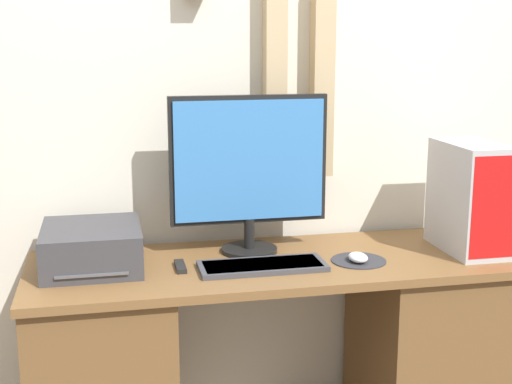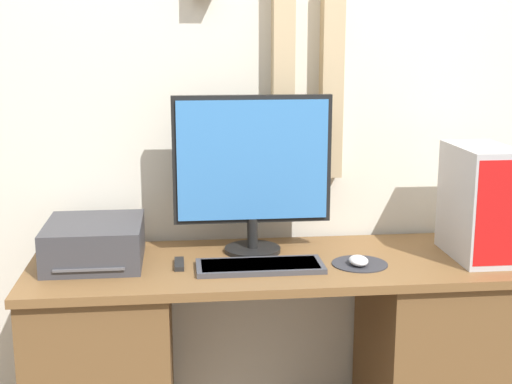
% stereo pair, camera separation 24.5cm
% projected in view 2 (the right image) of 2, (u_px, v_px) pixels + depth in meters
% --- Properties ---
extents(wall_back, '(6.40, 0.13, 2.93)m').
position_uv_depth(wall_back, '(263.00, 81.00, 2.72)').
color(wall_back, silver).
rests_on(wall_back, ground_plane).
extents(desk, '(1.71, 0.59, 0.75)m').
position_uv_depth(desk, '(273.00, 356.00, 2.59)').
color(desk, brown).
rests_on(desk, ground_plane).
extents(monitor, '(0.57, 0.21, 0.57)m').
position_uv_depth(monitor, '(252.00, 166.00, 2.56)').
color(monitor, black).
rests_on(monitor, desk).
extents(keyboard, '(0.43, 0.17, 0.02)m').
position_uv_depth(keyboard, '(260.00, 266.00, 2.43)').
color(keyboard, '#3D3D42').
rests_on(keyboard, desk).
extents(mousepad, '(0.19, 0.19, 0.00)m').
position_uv_depth(mousepad, '(360.00, 264.00, 2.48)').
color(mousepad, '#2D2D33').
rests_on(mousepad, desk).
extents(mouse, '(0.07, 0.09, 0.03)m').
position_uv_depth(mouse, '(359.00, 261.00, 2.45)').
color(mouse, silver).
rests_on(mouse, mousepad).
extents(computer_tower, '(0.19, 0.34, 0.40)m').
position_uv_depth(computer_tower, '(480.00, 202.00, 2.52)').
color(computer_tower, '#B2B2B7').
rests_on(computer_tower, desk).
extents(printer, '(0.33, 0.37, 0.14)m').
position_uv_depth(printer, '(95.00, 243.00, 2.49)').
color(printer, '#38383D').
rests_on(printer, desk).
extents(remote_control, '(0.03, 0.12, 0.02)m').
position_uv_depth(remote_control, '(179.00, 264.00, 2.46)').
color(remote_control, black).
rests_on(remote_control, desk).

